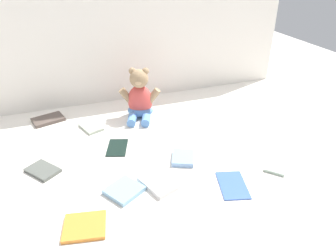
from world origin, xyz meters
TOP-DOWN VIEW (x-y plane):
  - ground_plane at (0.00, 0.00)m, footprint 3.20×3.20m
  - backdrop_drape at (0.00, 0.43)m, footprint 1.58×0.03m
  - teddy_bear at (-0.04, 0.20)m, footprint 0.19×0.19m
  - book_case_0 at (-0.11, -0.29)m, footprint 0.12×0.15m
  - book_case_1 at (0.02, -0.19)m, footprint 0.11×0.12m
  - book_case_2 at (-0.22, -0.29)m, footprint 0.14×0.14m
  - book_case_3 at (-0.19, -0.03)m, footprint 0.11×0.14m
  - book_case_4 at (-0.46, -0.09)m, footprint 0.13×0.13m
  - book_case_5 at (0.11, -0.37)m, footprint 0.12×0.15m
  - book_case_6 at (-0.44, 0.29)m, footprint 0.15×0.12m
  - book_case_7 at (-0.36, -0.39)m, footprint 0.13×0.12m
  - book_case_8 at (-0.27, 0.16)m, footprint 0.10×0.12m
  - book_case_9 at (0.32, -0.33)m, footprint 0.14×0.14m

SIDE VIEW (x-z plane):
  - ground_plane at x=0.00m, z-range 0.00..0.00m
  - book_case_5 at x=0.11m, z-range 0.00..0.01m
  - book_case_3 at x=-0.19m, z-range 0.00..0.01m
  - book_case_9 at x=0.32m, z-range 0.00..0.01m
  - book_case_8 at x=-0.27m, z-range 0.00..0.01m
  - book_case_7 at x=-0.36m, z-range 0.00..0.01m
  - book_case_4 at x=-0.46m, z-range 0.00..0.01m
  - book_case_6 at x=-0.44m, z-range 0.00..0.01m
  - book_case_2 at x=-0.22m, z-range 0.00..0.01m
  - book_case_0 at x=-0.11m, z-range 0.00..0.02m
  - book_case_1 at x=0.02m, z-range 0.00..0.02m
  - teddy_bear at x=-0.04m, z-range -0.03..0.20m
  - backdrop_drape at x=0.00m, z-range 0.00..0.63m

